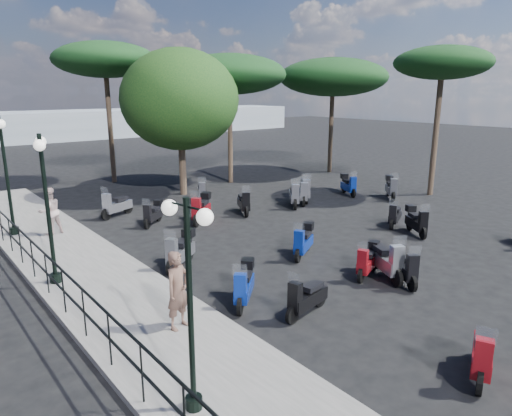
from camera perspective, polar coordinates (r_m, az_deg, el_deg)
ground at (r=14.37m, az=11.74°, el=-7.11°), size 120.00×120.00×0.00m
sidewalk at (r=13.04m, az=-18.27°, el=-9.51°), size 3.00×30.00×0.15m
railing at (r=12.21m, az=-23.95°, el=-7.54°), size 0.04×26.04×1.10m
lamp_post_0 at (r=7.19m, az=-8.29°, el=-10.63°), size 0.37×1.04×3.56m
lamp_post_1 at (r=13.05m, az=-24.70°, el=0.88°), size 0.53×1.15×4.02m
lamp_post_2 at (r=18.31m, az=-28.82°, el=4.40°), size 0.39×1.25×4.25m
woman at (r=10.15m, az=-9.72°, el=-10.09°), size 0.74×0.60×1.76m
pedestrian_far at (r=17.97m, az=-24.37°, el=-0.37°), size 0.95×0.81×1.72m
scooter_1 at (r=9.80m, az=26.42°, el=-16.19°), size 1.56×0.85×1.32m
scooter_2 at (r=11.54m, az=-1.50°, el=-9.68°), size 1.30×1.23×1.30m
scooter_3 at (r=11.07m, az=6.29°, el=-11.16°), size 1.59×0.55×1.27m
scooter_4 at (r=13.97m, az=-9.43°, el=-5.34°), size 1.52×1.14×1.39m
scooter_5 at (r=20.16m, az=-17.07°, el=0.27°), size 1.67×0.88×1.41m
scooter_8 at (r=13.53m, az=15.95°, el=-6.43°), size 1.00×1.72×1.48m
scooter_9 at (r=13.57m, az=13.78°, el=-6.48°), size 1.45×0.74×1.21m
scooter_10 at (r=18.57m, az=-6.86°, el=-0.15°), size 1.53×1.33×1.47m
scooter_11 at (r=18.58m, az=-12.76°, el=-0.72°), size 1.26×1.07×1.20m
scooter_14 at (r=13.35m, az=17.98°, el=-7.17°), size 0.95×1.44×1.29m
scooter_15 at (r=14.79m, az=5.95°, el=-4.22°), size 1.48×0.97×1.30m
scooter_16 at (r=19.75m, az=-1.52°, el=0.58°), size 0.94×1.57×1.36m
scooter_17 at (r=22.15m, az=-6.80°, el=1.97°), size 0.93×1.48×1.31m
scooter_21 at (r=17.95m, az=19.42°, el=-1.63°), size 1.06×1.42×1.30m
scooter_22 at (r=21.71m, az=5.98°, el=1.96°), size 1.37×1.40×1.42m
scooter_23 at (r=21.07m, az=4.80°, el=1.52°), size 1.25×1.50×1.46m
scooter_27 at (r=18.76m, az=16.94°, el=-0.95°), size 1.45×0.79×1.22m
scooter_28 at (r=23.54m, az=16.54°, el=2.40°), size 1.37×1.36×1.40m
scooter_29 at (r=23.82m, az=11.49°, el=2.78°), size 0.96×1.53×1.33m
scooter_30 at (r=22.20m, az=6.16°, el=2.16°), size 1.25×1.50×1.46m
broadleaf_tree at (r=23.39m, az=-9.50°, el=13.20°), size 5.83×5.83×7.26m
pine_0 at (r=26.30m, az=-3.36°, el=16.32°), size 6.34×6.34×7.19m
pine_1 at (r=30.17m, az=9.61°, el=15.80°), size 6.82×6.82×7.22m
pine_2 at (r=27.61m, az=-18.37°, el=17.13°), size 5.61×5.61×7.84m
pine_3 at (r=24.68m, az=22.29°, el=16.36°), size 4.63×4.63×7.32m
distant_hills at (r=54.44m, az=-28.36°, el=8.87°), size 70.00×8.00×3.00m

